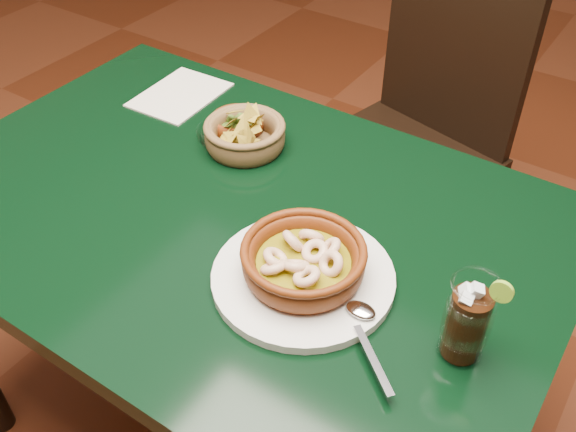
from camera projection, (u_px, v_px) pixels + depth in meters
The scene contains 9 objects.
ground at pixel (247, 429), 1.66m from camera, with size 7.00×7.00×0.00m, color #471C0C.
dining_table at pixel (233, 246), 1.23m from camera, with size 1.20×0.80×0.75m.
dining_chair at pixel (413, 137), 1.73m from camera, with size 0.54×0.54×0.97m.
shrimp_plate at pixel (304, 266), 1.01m from camera, with size 0.37×0.29×0.08m.
chip_basket at pixel (245, 135), 1.30m from camera, with size 0.20×0.20×0.11m.
guacamole_ramekin at pixel (237, 123), 1.34m from camera, with size 0.13×0.13×0.05m.
cola_drink at pixel (467, 320), 0.88m from camera, with size 0.14×0.14×0.16m.
glass_ashtray at pixel (222, 133), 1.33m from camera, with size 0.12×0.12×0.03m.
paper_menu at pixel (180, 95), 1.47m from camera, with size 0.17×0.22×0.00m.
Camera 1 is at (0.59, -0.69, 1.50)m, focal length 40.00 mm.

